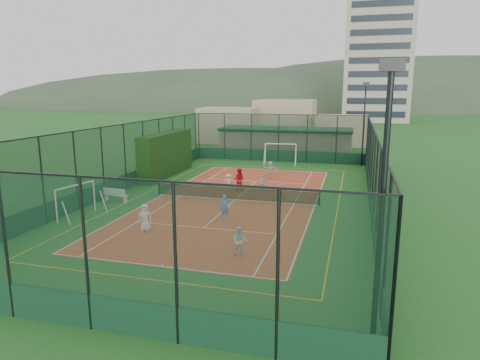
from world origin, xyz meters
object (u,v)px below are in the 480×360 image
object	(u,v)px
floodlight_ne	(364,125)
child_near_right	(240,241)
white_bench	(116,194)
apartment_tower	(378,57)
futsal_goal_near	(76,201)
futsal_goal_far	(280,154)
floodlight_se	(381,224)
child_near_left	(145,218)
clubhouse	(286,141)
child_near_mid	(225,207)
child_far_back	(270,170)
coach	(239,180)
child_far_right	(262,184)
child_far_left	(228,182)

from	to	relation	value
floodlight_ne	child_near_right	world-z (taller)	floodlight_ne
white_bench	apartment_tower	bearing A→B (deg)	83.22
futsal_goal_near	futsal_goal_far	bearing A→B (deg)	-9.89
floodlight_se	white_bench	size ratio (longest dim) A/B	4.69
floodlight_se	floodlight_ne	bearing A→B (deg)	90.00
child_near_left	child_near_right	xyz separation A→B (m)	(5.87, -2.09, -0.06)
clubhouse	child_near_mid	size ratio (longest dim) A/B	10.64
child_near_right	child_far_back	distance (m)	17.98
clubhouse	apartment_tower	world-z (taller)	apartment_tower
futsal_goal_near	coach	world-z (taller)	futsal_goal_near
child_near_right	child_far_right	world-z (taller)	child_near_right
white_bench	child_near_mid	world-z (taller)	child_near_mid
child_far_left	clubhouse	bearing A→B (deg)	-124.96
floodlight_ne	clubhouse	xyz separation A→B (m)	(-8.60, 5.40, -2.55)
apartment_tower	child_near_right	bearing A→B (deg)	-95.60
futsal_goal_far	child_far_back	bearing A→B (deg)	-92.17
child_far_right	child_far_back	xyz separation A→B (m)	(-0.40, 5.28, 0.10)
white_bench	child_far_back	bearing A→B (deg)	56.90
floodlight_ne	futsal_goal_far	size ratio (longest dim) A/B	2.54
child_far_left	child_far_right	size ratio (longest dim) A/B	0.95
apartment_tower	child_near_mid	size ratio (longest dim) A/B	21.00
child_far_right	futsal_goal_far	bearing A→B (deg)	-90.98
floodlight_se	child_far_back	world-z (taller)	floodlight_se
child_near_left	child_far_left	xyz separation A→B (m)	(1.52, 10.63, -0.14)
child_near_right	apartment_tower	bearing A→B (deg)	76.16
child_near_right	coach	size ratio (longest dim) A/B	0.80
apartment_tower	futsal_goal_far	world-z (taller)	apartment_tower
futsal_goal_near	floodlight_ne	bearing A→B (deg)	-24.24
futsal_goal_far	child_near_right	world-z (taller)	futsal_goal_far
floodlight_ne	apartment_tower	distance (m)	66.39
apartment_tower	child_far_back	size ratio (longest dim) A/B	20.03
floodlight_ne	child_near_mid	distance (m)	22.73
floodlight_ne	futsal_goal_near	xyz separation A→B (m)	(-16.76, -22.92, -3.16)
child_near_mid	child_far_right	world-z (taller)	child_near_mid
clubhouse	coach	size ratio (longest dim) A/B	8.69
clubhouse	futsal_goal_far	bearing A→B (deg)	-85.66
futsal_goal_far	child_near_mid	distance (m)	19.73
futsal_goal_far	child_far_left	xyz separation A→B (m)	(-1.87, -12.44, -0.42)
child_near_right	coach	world-z (taller)	coach
white_bench	coach	world-z (taller)	coach
floodlight_ne	child_far_right	bearing A→B (deg)	-117.79
child_near_left	child_far_left	size ratio (longest dim) A/B	1.23
futsal_goal_near	child_near_right	bearing A→B (deg)	-95.54
floodlight_ne	white_bench	size ratio (longest dim) A/B	4.69
apartment_tower	child_far_right	bearing A→B (deg)	-97.69
child_far_left	white_bench	bearing A→B (deg)	9.18
child_far_left	child_far_back	world-z (taller)	child_far_back
floodlight_ne	child_near_left	bearing A→B (deg)	-115.24
child_near_left	child_far_back	distance (m)	16.21
floodlight_se	white_bench	xyz separation A→B (m)	(-16.40, 14.07, -3.63)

